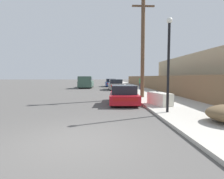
% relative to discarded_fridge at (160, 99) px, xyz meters
% --- Properties ---
extents(ground_plane, '(220.00, 220.00, 0.00)m').
position_rel_discarded_fridge_xyz_m(ground_plane, '(-4.13, -5.53, -0.48)').
color(ground_plane, '#4F4C49').
extents(sidewalk_curb, '(4.20, 63.00, 0.12)m').
position_rel_discarded_fridge_xyz_m(sidewalk_curb, '(1.17, 17.97, -0.42)').
color(sidewalk_curb, '#ADA89E').
rests_on(sidewalk_curb, ground).
extents(discarded_fridge, '(1.15, 1.87, 0.75)m').
position_rel_discarded_fridge_xyz_m(discarded_fridge, '(0.00, 0.00, 0.00)').
color(discarded_fridge, silver).
rests_on(discarded_fridge, sidewalk_curb).
extents(parked_sports_car_red, '(2.04, 4.18, 1.24)m').
position_rel_discarded_fridge_xyz_m(parked_sports_car_red, '(-2.01, 1.35, 0.08)').
color(parked_sports_car_red, red).
rests_on(parked_sports_car_red, ground).
extents(car_parked_mid, '(1.95, 4.51, 1.43)m').
position_rel_discarded_fridge_xyz_m(car_parked_mid, '(-1.74, 13.86, 0.19)').
color(car_parked_mid, gray).
rests_on(car_parked_mid, ground).
extents(car_parked_far, '(2.01, 4.45, 1.41)m').
position_rel_discarded_fridge_xyz_m(car_parked_far, '(-2.15, 21.53, 0.18)').
color(car_parked_far, '#2D478C').
rests_on(car_parked_far, ground).
extents(pickup_truck, '(2.10, 5.87, 1.85)m').
position_rel_discarded_fridge_xyz_m(pickup_truck, '(-6.22, 17.84, 0.44)').
color(pickup_truck, '#385647').
rests_on(pickup_truck, ground).
extents(utility_pole, '(1.80, 0.31, 8.08)m').
position_rel_discarded_fridge_xyz_m(utility_pole, '(-0.19, 3.95, 3.79)').
color(utility_pole, brown).
rests_on(utility_pole, sidewalk_curb).
extents(street_lamp, '(0.26, 0.26, 4.36)m').
position_rel_discarded_fridge_xyz_m(street_lamp, '(-0.33, -2.18, 2.19)').
color(street_lamp, black).
rests_on(street_lamp, sidewalk_curb).
extents(wooden_fence, '(0.08, 40.55, 1.78)m').
position_rel_discarded_fridge_xyz_m(wooden_fence, '(3.12, 15.11, 0.53)').
color(wooden_fence, brown).
rests_on(wooden_fence, sidewalk_curb).
extents(building_right_house, '(6.00, 17.21, 4.00)m').
position_rel_discarded_fridge_xyz_m(building_right_house, '(8.03, 7.66, 1.52)').
color(building_right_house, tan).
rests_on(building_right_house, ground).
extents(pedestrian, '(0.34, 0.34, 1.68)m').
position_rel_discarded_fridge_xyz_m(pedestrian, '(1.46, 12.54, 0.50)').
color(pedestrian, '#282D42').
rests_on(pedestrian, sidewalk_curb).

